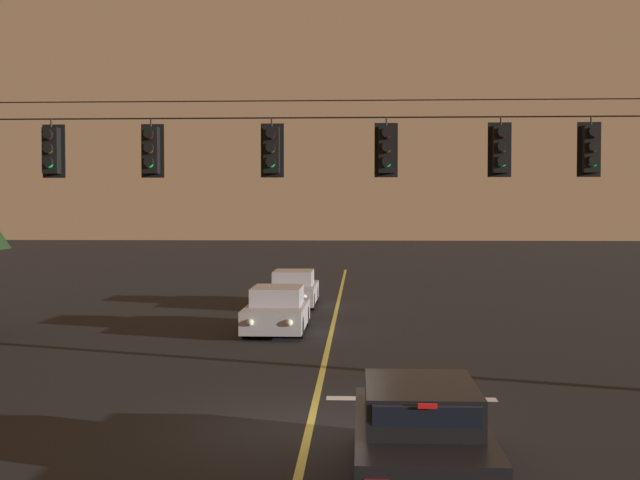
# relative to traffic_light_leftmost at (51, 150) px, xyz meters

# --- Properties ---
(ground_plane) EXTENTS (180.00, 180.00, 0.00)m
(ground_plane) POSITION_rel_traffic_light_leftmost_xyz_m (5.57, -2.80, -5.02)
(ground_plane) COLOR black
(lane_centre_stripe) EXTENTS (0.14, 60.00, 0.01)m
(lane_centre_stripe) POSITION_rel_traffic_light_leftmost_xyz_m (5.57, 6.02, -5.01)
(lane_centre_stripe) COLOR #D1C64C
(lane_centre_stripe) RESTS_ON ground
(stop_bar_paint) EXTENTS (3.40, 0.36, 0.01)m
(stop_bar_paint) POSITION_rel_traffic_light_leftmost_xyz_m (7.47, -0.58, -5.01)
(stop_bar_paint) COLOR silver
(stop_bar_paint) RESTS_ON ground
(signal_span_assembly) EXTENTS (18.24, 0.32, 7.07)m
(signal_span_assembly) POSITION_rel_traffic_light_leftmost_xyz_m (5.57, 0.02, -1.33)
(signal_span_assembly) COLOR #423021
(signal_span_assembly) RESTS_ON ground
(traffic_light_leftmost) EXTENTS (0.48, 0.41, 1.22)m
(traffic_light_leftmost) POSITION_rel_traffic_light_leftmost_xyz_m (0.00, 0.00, 0.00)
(traffic_light_leftmost) COLOR black
(traffic_light_left_inner) EXTENTS (0.48, 0.41, 1.22)m
(traffic_light_left_inner) POSITION_rel_traffic_light_leftmost_xyz_m (2.10, 0.00, 0.00)
(traffic_light_left_inner) COLOR black
(traffic_light_centre) EXTENTS (0.48, 0.41, 1.22)m
(traffic_light_centre) POSITION_rel_traffic_light_leftmost_xyz_m (4.62, 0.00, 0.00)
(traffic_light_centre) COLOR black
(traffic_light_right_inner) EXTENTS (0.48, 0.41, 1.22)m
(traffic_light_right_inner) POSITION_rel_traffic_light_leftmost_xyz_m (6.98, 0.00, 0.00)
(traffic_light_right_inner) COLOR black
(traffic_light_rightmost) EXTENTS (0.48, 0.41, 1.22)m
(traffic_light_rightmost) POSITION_rel_traffic_light_leftmost_xyz_m (9.31, 0.00, 0.00)
(traffic_light_rightmost) COLOR black
(traffic_light_far_right) EXTENTS (0.48, 0.41, 1.22)m
(traffic_light_far_right) POSITION_rel_traffic_light_leftmost_xyz_m (11.12, 0.00, 0.00)
(traffic_light_far_right) COLOR black
(car_waiting_near_lane) EXTENTS (1.80, 4.33, 1.39)m
(car_waiting_near_lane) POSITION_rel_traffic_light_leftmost_xyz_m (7.28, -5.74, -4.37)
(car_waiting_near_lane) COLOR black
(car_waiting_near_lane) RESTS_ON ground
(car_oncoming_lead) EXTENTS (1.80, 4.42, 1.39)m
(car_oncoming_lead) POSITION_rel_traffic_light_leftmost_xyz_m (3.88, 8.68, -4.37)
(car_oncoming_lead) COLOR #A5A5AD
(car_oncoming_lead) RESTS_ON ground
(car_oncoming_trailing) EXTENTS (1.80, 4.42, 1.39)m
(car_oncoming_trailing) POSITION_rel_traffic_light_leftmost_xyz_m (3.84, 15.74, -4.37)
(car_oncoming_trailing) COLOR #A5A5AD
(car_oncoming_trailing) RESTS_ON ground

